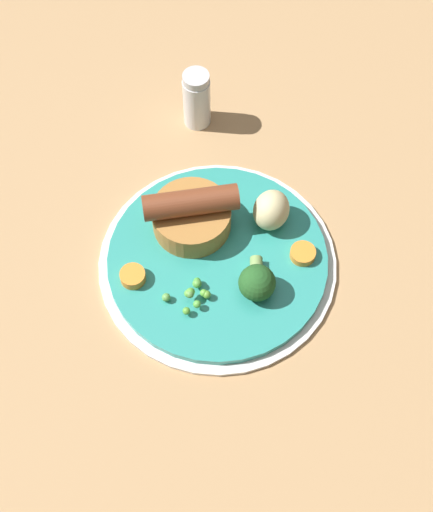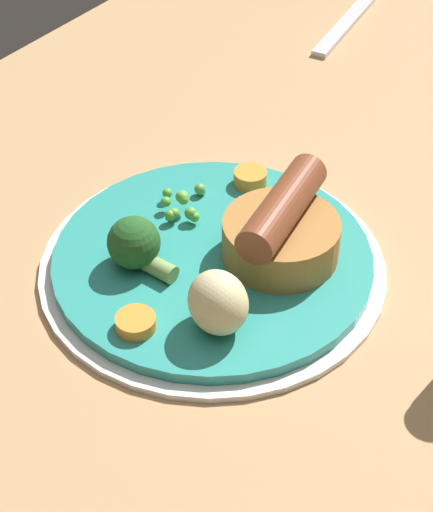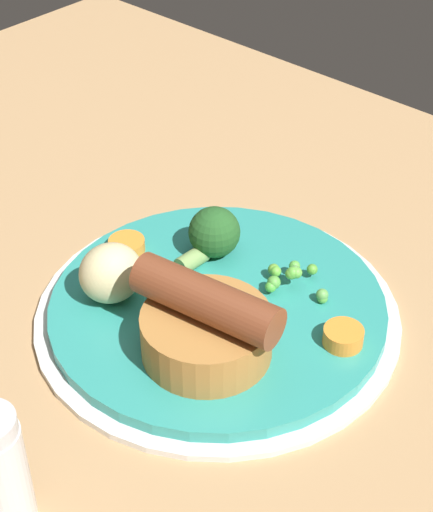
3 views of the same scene
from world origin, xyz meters
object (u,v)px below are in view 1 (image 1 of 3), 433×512
object	(u,v)px
broccoli_floret_near	(257,282)
carrot_slice_2	(133,276)
pea_pile	(191,294)
sausage_pudding	(191,214)
carrot_slice_0	(303,254)
dinner_plate	(217,261)
potato_chunk_2	(271,210)
salt_shaker	(196,99)

from	to	relation	value
broccoli_floret_near	carrot_slice_2	xyz separation A→B (cm)	(12.93, -1.46, -1.25)
pea_pile	broccoli_floret_near	bearing A→B (deg)	-173.02
sausage_pudding	carrot_slice_0	xyz separation A→B (cm)	(-11.89, 4.07, -1.84)
pea_pile	carrot_slice_0	size ratio (longest dim) A/B	1.85
dinner_plate	sausage_pudding	size ratio (longest dim) A/B	2.49
broccoli_floret_near	carrot_slice_0	size ratio (longest dim) A/B	2.02
potato_chunk_2	carrot_slice_2	size ratio (longest dim) A/B	1.66
broccoli_floret_near	carrot_slice_0	bearing A→B (deg)	130.00
sausage_pudding	potato_chunk_2	bearing A→B (deg)	174.33
dinner_plate	potato_chunk_2	size ratio (longest dim) A/B	5.78
broccoli_floret_near	salt_shaker	distance (cm)	24.82
pea_pile	potato_chunk_2	bearing A→B (deg)	-133.05
pea_pile	carrot_slice_2	xyz separation A→B (cm)	(6.11, -2.29, -0.36)
sausage_pudding	carrot_slice_0	bearing A→B (deg)	152.87
potato_chunk_2	pea_pile	bearing A→B (deg)	46.95
dinner_plate	potato_chunk_2	world-z (taller)	potato_chunk_2
dinner_plate	potato_chunk_2	xyz separation A→B (cm)	(-5.87, -4.54, 3.06)
dinner_plate	carrot_slice_2	distance (cm)	9.38
carrot_slice_0	sausage_pudding	bearing A→B (deg)	-18.88
carrot_slice_2	salt_shaker	bearing A→B (deg)	-106.51
broccoli_floret_near	salt_shaker	xyz separation A→B (cm)	(6.25, -24.01, 0.60)
carrot_slice_2	carrot_slice_0	bearing A→B (deg)	-171.96
salt_shaker	dinner_plate	bearing A→B (deg)	96.41
dinner_plate	salt_shaker	distance (cm)	20.47
sausage_pudding	carrot_slice_0	world-z (taller)	sausage_pudding
carrot_slice_0	salt_shaker	world-z (taller)	salt_shaker
sausage_pudding	carrot_slice_2	world-z (taller)	sausage_pudding
sausage_pudding	potato_chunk_2	size ratio (longest dim) A/B	2.32
dinner_plate	carrot_slice_2	world-z (taller)	carrot_slice_2
carrot_slice_2	salt_shaker	distance (cm)	23.59
sausage_pudding	potato_chunk_2	world-z (taller)	sausage_pudding
potato_chunk_2	broccoli_floret_near	bearing A→B (deg)	77.55
pea_pile	salt_shaker	size ratio (longest dim) A/B	0.65
broccoli_floret_near	carrot_slice_2	size ratio (longest dim) A/B	2.06
carrot_slice_0	carrot_slice_2	size ratio (longest dim) A/B	1.02
pea_pile	carrot_slice_0	xyz separation A→B (cm)	(-11.96, -4.85, -0.47)
pea_pile	carrot_slice_2	world-z (taller)	pea_pile
salt_shaker	sausage_pudding	bearing A→B (deg)	88.22
dinner_plate	carrot_slice_2	bearing A→B (deg)	15.46
pea_pile	dinner_plate	bearing A→B (deg)	-120.66
pea_pile	broccoli_floret_near	xyz separation A→B (cm)	(-6.82, -0.83, 0.90)
potato_chunk_2	carrot_slice_0	bearing A→B (deg)	126.31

